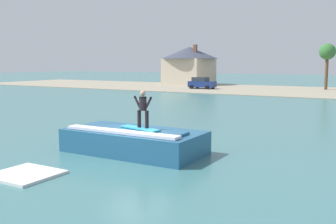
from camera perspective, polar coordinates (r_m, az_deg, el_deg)
name	(u,v)px	position (r m, az deg, el deg)	size (l,w,h in m)	color
ground_plane	(135,156)	(17.02, -4.93, -6.49)	(260.00, 260.00, 0.00)	#3D7072
wave_crest	(134,141)	(17.56, -5.07, -4.23)	(6.23, 3.01, 1.17)	#23597F
surfboard	(140,128)	(16.96, -4.13, -2.40)	(2.16, 0.95, 0.06)	#33A5CC
surfer	(143,107)	(16.80, -3.70, 0.71)	(0.95, 0.32, 1.62)	black
shoreline_bank	(314,92)	(58.01, 20.67, 2.81)	(120.00, 21.70, 0.09)	gray
car_near_shore	(202,83)	(60.14, 4.97, 4.25)	(4.03, 2.29, 1.86)	navy
house_with_chimney	(189,63)	(72.51, 3.15, 7.16)	(10.56, 10.56, 7.29)	beige
tree_tall_bare	(327,53)	(62.24, 22.33, 7.98)	(2.37, 2.37, 6.86)	brown
whitewater_patch	(25,174)	(15.03, -20.17, -8.57)	(2.21, 2.08, 0.10)	silver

